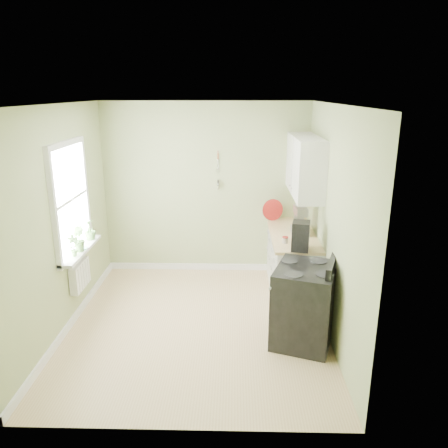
{
  "coord_description": "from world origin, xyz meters",
  "views": [
    {
      "loc": [
        0.46,
        -4.91,
        2.84
      ],
      "look_at": [
        0.32,
        0.55,
        1.17
      ],
      "focal_mm": 35.0,
      "sensor_mm": 36.0,
      "label": 1
    }
  ],
  "objects_px": {
    "kettle": "(277,212)",
    "coffee_maker": "(300,237)",
    "stand_mixer": "(300,221)",
    "stove": "(304,304)"
  },
  "relations": [
    {
      "from": "stand_mixer",
      "to": "kettle",
      "type": "relative_size",
      "value": 2.18
    },
    {
      "from": "stove",
      "to": "kettle",
      "type": "bearing_deg",
      "value": 94.39
    },
    {
      "from": "stand_mixer",
      "to": "kettle",
      "type": "bearing_deg",
      "value": 108.77
    },
    {
      "from": "stove",
      "to": "coffee_maker",
      "type": "bearing_deg",
      "value": 88.9
    },
    {
      "from": "stove",
      "to": "stand_mixer",
      "type": "relative_size",
      "value": 2.43
    },
    {
      "from": "kettle",
      "to": "coffee_maker",
      "type": "bearing_deg",
      "value": -83.2
    },
    {
      "from": "kettle",
      "to": "coffee_maker",
      "type": "height_order",
      "value": "coffee_maker"
    },
    {
      "from": "stove",
      "to": "kettle",
      "type": "xyz_separation_m",
      "value": [
        -0.16,
        2.05,
        0.54
      ]
    },
    {
      "from": "stove",
      "to": "coffee_maker",
      "type": "xyz_separation_m",
      "value": [
        0.01,
        0.63,
        0.61
      ]
    },
    {
      "from": "coffee_maker",
      "to": "stove",
      "type": "bearing_deg",
      "value": -91.1
    }
  ]
}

